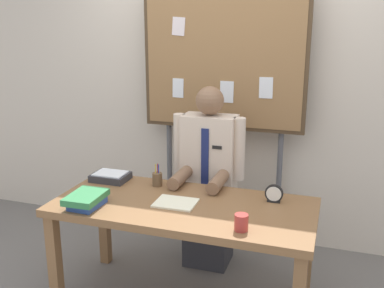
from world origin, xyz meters
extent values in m
cube|color=beige|center=(0.00, 1.16, 1.35)|extent=(6.40, 0.08, 2.70)
cube|color=brown|center=(0.00, 0.00, 0.71)|extent=(1.67, 0.77, 0.05)
cube|color=brown|center=(-0.77, -0.32, 0.34)|extent=(0.07, 0.07, 0.68)
cube|color=brown|center=(-0.77, 0.32, 0.34)|extent=(0.07, 0.07, 0.68)
cube|color=brown|center=(0.77, 0.32, 0.34)|extent=(0.07, 0.07, 0.68)
cube|color=#2D2D33|center=(0.00, 0.59, 0.22)|extent=(0.34, 0.30, 0.44)
cube|color=beige|center=(0.00, 0.59, 0.82)|extent=(0.40, 0.22, 0.76)
sphere|color=brown|center=(0.00, 0.59, 1.30)|extent=(0.21, 0.21, 0.21)
cylinder|color=beige|center=(-0.23, 0.57, 0.96)|extent=(0.09, 0.09, 0.46)
cylinder|color=beige|center=(0.23, 0.57, 0.96)|extent=(0.09, 0.09, 0.46)
cylinder|color=brown|center=(-0.14, 0.33, 0.78)|extent=(0.09, 0.30, 0.09)
cylinder|color=brown|center=(0.14, 0.33, 0.78)|extent=(0.09, 0.30, 0.09)
cube|color=navy|center=(0.00, 0.47, 0.87)|extent=(0.06, 0.01, 0.49)
cube|color=black|center=(0.09, 0.47, 0.99)|extent=(0.07, 0.01, 0.02)
cube|color=#4C3823|center=(0.00, 0.96, 1.58)|extent=(1.32, 0.05, 1.14)
cube|color=olive|center=(0.00, 0.95, 1.58)|extent=(1.26, 0.04, 1.08)
cylinder|color=#59595E|center=(-0.48, 0.99, 0.52)|extent=(0.04, 0.04, 1.04)
cylinder|color=#59595E|center=(0.48, 0.99, 0.52)|extent=(0.04, 0.04, 1.04)
cube|color=white|center=(0.35, 0.92, 1.37)|extent=(0.11, 0.00, 0.16)
cube|color=white|center=(-0.37, 0.92, 1.33)|extent=(0.10, 0.00, 0.16)
cube|color=white|center=(0.04, 0.92, 1.32)|extent=(0.11, 0.00, 0.17)
cube|color=silver|center=(-0.36, 0.92, 1.83)|extent=(0.11, 0.00, 0.15)
cube|color=#2D4C99|center=(-0.56, -0.24, 0.75)|extent=(0.17, 0.23, 0.04)
cube|color=#337F47|center=(-0.57, -0.24, 0.79)|extent=(0.21, 0.28, 0.04)
cube|color=#F4EFCC|center=(-0.05, -0.02, 0.74)|extent=(0.27, 0.21, 0.01)
cylinder|color=black|center=(0.55, 0.21, 0.79)|extent=(0.12, 0.02, 0.12)
cylinder|color=white|center=(0.55, 0.20, 0.79)|extent=(0.10, 0.00, 0.10)
cube|color=black|center=(0.55, 0.21, 0.74)|extent=(0.08, 0.04, 0.01)
cylinder|color=#B23833|center=(0.43, -0.26, 0.78)|extent=(0.08, 0.08, 0.10)
cylinder|color=brown|center=(-0.28, 0.25, 0.78)|extent=(0.07, 0.07, 0.09)
cylinder|color=#263399|center=(-0.27, 0.25, 0.82)|extent=(0.01, 0.01, 0.15)
cylinder|color=maroon|center=(-0.28, 0.26, 0.82)|extent=(0.01, 0.01, 0.15)
cylinder|color=gold|center=(-0.30, 0.24, 0.82)|extent=(0.01, 0.01, 0.15)
cube|color=#333338|center=(-0.65, 0.24, 0.76)|extent=(0.26, 0.20, 0.05)
cube|color=white|center=(-0.65, 0.24, 0.79)|extent=(0.22, 0.17, 0.01)
camera|label=1|loc=(0.89, -2.49, 1.84)|focal=41.47mm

